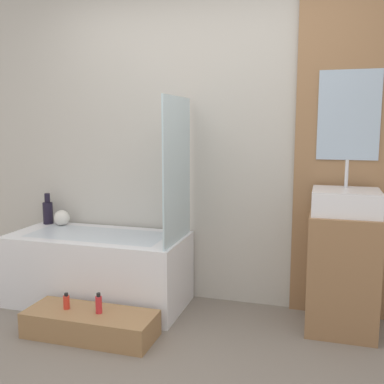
% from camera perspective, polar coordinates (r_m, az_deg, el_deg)
% --- Properties ---
extents(wall_tiled_back, '(4.20, 0.06, 2.60)m').
position_cam_1_polar(wall_tiled_back, '(3.58, 2.26, 6.56)').
color(wall_tiled_back, '#B7B2A8').
rests_on(wall_tiled_back, ground_plane).
extents(wall_wood_accent, '(0.74, 0.04, 2.60)m').
position_cam_1_polar(wall_wood_accent, '(3.42, 19.12, 6.17)').
color(wall_wood_accent, '#8E6642').
rests_on(wall_wood_accent, ground_plane).
extents(bathtub, '(1.39, 0.65, 0.57)m').
position_cam_1_polar(bathtub, '(3.71, -11.76, -9.50)').
color(bathtub, white).
rests_on(bathtub, ground_plane).
extents(glass_shower_screen, '(0.01, 0.60, 1.06)m').
position_cam_1_polar(glass_shower_screen, '(3.28, -1.90, 2.78)').
color(glass_shower_screen, silver).
rests_on(glass_shower_screen, bathtub).
extents(wooden_step_bench, '(0.90, 0.34, 0.17)m').
position_cam_1_polar(wooden_step_bench, '(3.24, -12.76, -16.03)').
color(wooden_step_bench, '#997047').
rests_on(wooden_step_bench, ground_plane).
extents(vanity_cabinet, '(0.46, 0.47, 0.82)m').
position_cam_1_polar(vanity_cabinet, '(3.33, 18.53, -9.63)').
color(vanity_cabinet, '#8E6642').
rests_on(vanity_cabinet, ground_plane).
extents(sink, '(0.44, 0.39, 0.36)m').
position_cam_1_polar(sink, '(3.21, 18.95, -1.18)').
color(sink, white).
rests_on(sink, vanity_cabinet).
extents(vase_tall_dark, '(0.09, 0.09, 0.27)m').
position_cam_1_polar(vase_tall_dark, '(4.12, -17.83, -2.35)').
color(vase_tall_dark, black).
rests_on(vase_tall_dark, bathtub).
extents(vase_round_light, '(0.13, 0.13, 0.13)m').
position_cam_1_polar(vase_round_light, '(4.02, -16.21, -3.16)').
color(vase_round_light, silver).
rests_on(vase_round_light, bathtub).
extents(bottle_soap_primary, '(0.04, 0.04, 0.11)m').
position_cam_1_polar(bottle_soap_primary, '(3.28, -15.66, -13.28)').
color(bottle_soap_primary, red).
rests_on(bottle_soap_primary, wooden_step_bench).
extents(bottle_soap_secondary, '(0.04, 0.04, 0.14)m').
position_cam_1_polar(bottle_soap_secondary, '(3.15, -11.76, -13.77)').
color(bottle_soap_secondary, red).
rests_on(bottle_soap_secondary, wooden_step_bench).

